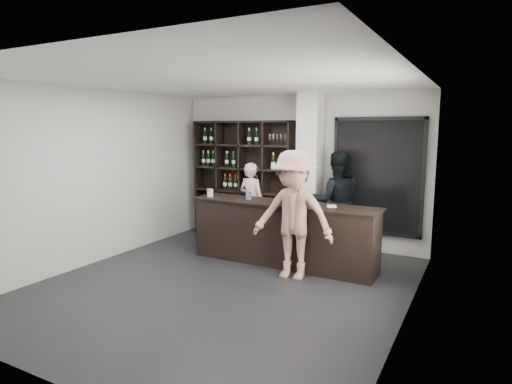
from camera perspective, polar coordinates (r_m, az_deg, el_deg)
The scene contains 12 objects.
floor at distance 6.36m, azimuth -4.39°, elevation -12.33°, with size 5.00×5.50×0.01m, color black.
wine_shelf at distance 8.80m, azimuth -1.80°, elevation 1.64°, with size 2.20×0.35×2.40m, color black, non-canonical shape.
structural_column at distance 8.04m, azimuth 7.16°, elevation 2.71°, with size 0.40×0.40×2.90m, color silver.
glass_panel at distance 7.91m, azimuth 15.88°, elevation 2.00°, with size 1.60×0.08×2.10m.
tasting_counter at distance 7.12m, azimuth 3.57°, elevation -5.54°, with size 3.19×0.66×1.05m.
taster_pink at distance 8.57m, azimuth -0.59°, elevation -1.31°, with size 0.58×0.38×1.58m, color beige.
taster_black at distance 7.86m, azimuth 10.66°, elevation -1.36°, with size 0.90×0.70×1.85m, color black.
customer at distance 6.41m, azimuth 4.95°, elevation -3.11°, with size 1.25×0.72×1.93m, color #99705E.
wine_glass at distance 6.94m, azimuth 3.13°, elevation -0.70°, with size 0.08×0.08×0.19m, color white, non-canonical shape.
spit_cup at distance 7.27m, azimuth -0.99°, elevation -0.51°, with size 0.10×0.10×0.13m, color #A4BCCC.
napkin_stack at distance 6.70m, azimuth 10.05°, elevation -1.87°, with size 0.13×0.13×0.02m, color white.
card_stand at distance 7.60m, azimuth -6.13°, elevation -0.11°, with size 0.09×0.05×0.14m, color white.
Camera 1 is at (3.22, -4.99, 2.26)m, focal length 30.00 mm.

